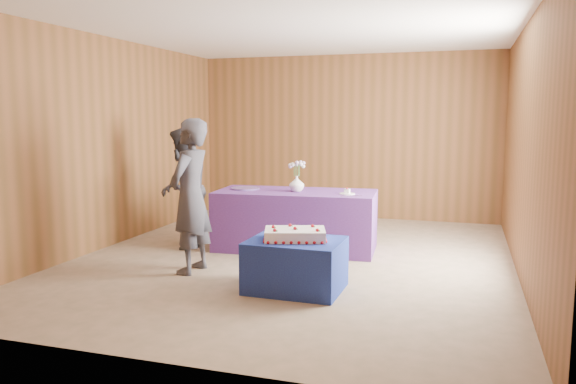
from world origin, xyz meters
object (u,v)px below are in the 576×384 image
at_px(cake_table, 296,265).
at_px(guest_right, 183,188).
at_px(vase, 297,184).
at_px(guest_left, 191,196).
at_px(serving_table, 296,220).
at_px(sheet_cake, 295,234).

distance_m(cake_table, guest_right, 2.36).
height_order(vase, guest_right, guest_right).
bearing_deg(guest_left, vase, 151.54).
height_order(cake_table, serving_table, serving_table).
height_order(cake_table, guest_left, guest_left).
relative_size(guest_left, guest_right, 1.08).
bearing_deg(sheet_cake, serving_table, 89.28).
relative_size(cake_table, serving_table, 0.45).
distance_m(cake_table, vase, 1.78).
bearing_deg(guest_right, serving_table, 79.72).
bearing_deg(guest_right, vase, 78.45).
xyz_separation_m(serving_table, vase, (0.02, -0.03, 0.47)).
bearing_deg(serving_table, cake_table, -77.80).
distance_m(sheet_cake, vase, 1.70).
bearing_deg(guest_left, sheet_cake, 80.13).
bearing_deg(sheet_cake, vase, 88.88).
xyz_separation_m(cake_table, guest_left, (-1.27, 0.28, 0.59)).
xyz_separation_m(vase, guest_left, (-0.80, -1.33, -0.01)).
relative_size(sheet_cake, vase, 3.55).
xyz_separation_m(sheet_cake, vase, (-0.46, 1.61, 0.29)).
xyz_separation_m(cake_table, sheet_cake, (-0.01, 0.00, 0.30)).
relative_size(sheet_cake, guest_right, 0.45).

